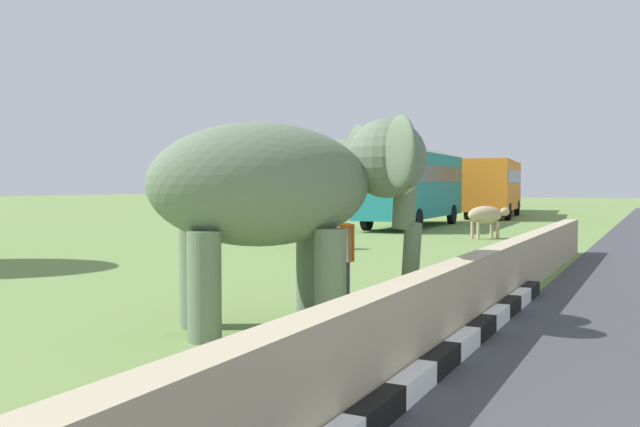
{
  "coord_description": "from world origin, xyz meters",
  "views": [
    {
      "loc": [
        -4.98,
        1.77,
        2.0
      ],
      "look_at": [
        3.46,
        6.08,
        1.6
      ],
      "focal_mm": 37.7,
      "sensor_mm": 36.0,
      "label": 1
    }
  ],
  "objects": [
    {
      "name": "barrier_parapet",
      "position": [
        2.0,
        4.14,
        0.5
      ],
      "size": [
        28.0,
        0.36,
        1.0
      ],
      "primitive_type": "cube",
      "color": "tan",
      "rests_on": "ground_plane"
    },
    {
      "name": "elephant",
      "position": [
        3.11,
        6.42,
        1.95
      ],
      "size": [
        3.83,
        3.84,
        2.97
      ],
      "color": "#617559",
      "rests_on": "ground_plane"
    },
    {
      "name": "person_handler",
      "position": [
        4.51,
        6.21,
        0.93
      ],
      "size": [
        0.55,
        0.51,
        1.66
      ],
      "color": "navy",
      "rests_on": "ground_plane"
    },
    {
      "name": "bus_teal",
      "position": [
        25.78,
        12.47,
        2.08
      ],
      "size": [
        10.1,
        2.95,
        3.5
      ],
      "color": "teal",
      "rests_on": "ground_plane"
    },
    {
      "name": "bus_orange",
      "position": [
        37.19,
        11.13,
        2.08
      ],
      "size": [
        10.26,
        3.59,
        3.5
      ],
      "color": "orange",
      "rests_on": "ground_plane"
    },
    {
      "name": "bus_white",
      "position": [
        45.82,
        12.74,
        2.08
      ],
      "size": [
        8.9,
        3.41,
        3.5
      ],
      "color": "silver",
      "rests_on": "ground_plane"
    },
    {
      "name": "cow_near",
      "position": [
        20.2,
        7.64,
        0.87
      ],
      "size": [
        1.74,
        1.51,
        1.23
      ],
      "color": "tan",
      "rests_on": "ground_plane"
    },
    {
      "name": "cow_mid",
      "position": [
        13.59,
        11.3,
        0.87
      ],
      "size": [
        1.47,
        1.76,
        1.23
      ],
      "color": "#473323",
      "rests_on": "ground_plane"
    },
    {
      "name": "hill_east",
      "position": [
        55.0,
        29.13,
        0.0
      ],
      "size": [
        37.12,
        29.7,
        12.79
      ],
      "color": "slate",
      "rests_on": "ground_plane"
    }
  ]
}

